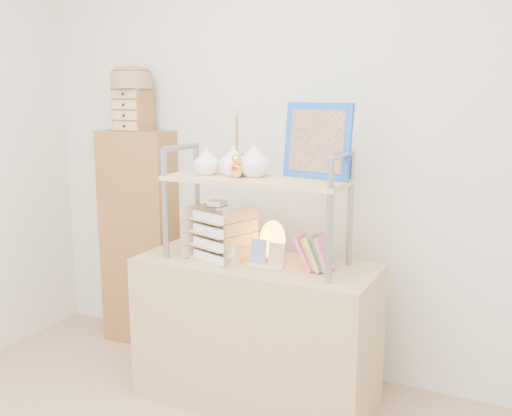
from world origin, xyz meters
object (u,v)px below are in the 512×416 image
at_px(desk, 256,332).
at_px(cabinet, 140,238).
at_px(salt_lamp, 273,240).
at_px(letter_tray, 218,236).

height_order(desk, cabinet, cabinet).
relative_size(desk, salt_lamp, 5.88).
xyz_separation_m(desk, letter_tray, (-0.19, -0.03, 0.49)).
distance_m(letter_tray, salt_lamp, 0.28).
xyz_separation_m(letter_tray, salt_lamp, (0.26, 0.09, -0.01)).
bearing_deg(desk, letter_tray, -170.35).
height_order(desk, letter_tray, letter_tray).
bearing_deg(desk, salt_lamp, 38.81).
height_order(cabinet, letter_tray, cabinet).
relative_size(desk, cabinet, 0.89).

